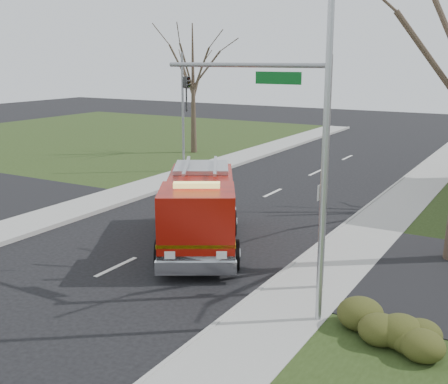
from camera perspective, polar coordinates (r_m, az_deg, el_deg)
The scene contains 8 objects.
ground at distance 18.95m, azimuth -10.89°, elevation -7.50°, with size 120.00×120.00×0.00m, color black.
sidewalk_right at distance 15.82m, azimuth 6.72°, elevation -11.40°, with size 2.40×80.00×0.15m, color gray.
hedge_corner at distance 13.96m, azimuth 15.94°, elevation -13.11°, with size 2.80×2.00×0.90m, color #2C3312.
bare_tree_left at distance 39.75m, azimuth -3.18°, elevation 11.82°, with size 4.50×4.50×9.00m.
traffic_signal_mast at distance 16.26m, azimuth 6.08°, elevation 6.34°, with size 5.29×0.18×6.80m.
streetlight_pole at distance 13.72m, azimuth 10.00°, elevation 4.24°, with size 1.48×0.16×8.40m.
utility_pole_far at distance 33.12m, azimuth -4.20°, elevation 7.89°, with size 0.14×0.14×7.00m, color gray.
fire_engine at distance 20.24m, azimuth -2.48°, elevation -2.00°, with size 5.72×7.40×2.89m.
Camera 1 is at (11.78, -13.23, 6.71)m, focal length 45.00 mm.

